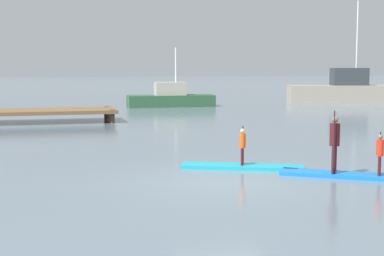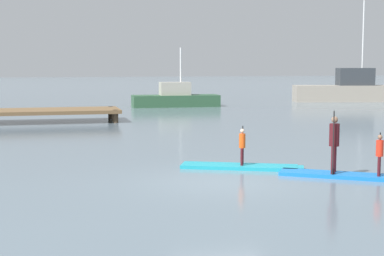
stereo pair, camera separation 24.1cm
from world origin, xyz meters
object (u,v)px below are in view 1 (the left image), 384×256
Objects in this scene: paddleboard_far at (346,175)px; paddler_child_front at (380,152)px; paddler_child_solo at (242,145)px; motor_boat_small_navy at (345,90)px; paddleboard_near at (242,166)px; fishing_boat_green_midground at (171,98)px; paddler_adult at (335,140)px.

paddler_child_front reaches higher than paddleboard_far.
paddler_child_solo is 3.03m from paddleboard_far.
paddleboard_far is at bearing -118.71° from motor_boat_small_navy.
fishing_boat_green_midground is (3.29, 24.49, 0.53)m from paddleboard_near.
fishing_boat_green_midground is at bearing -171.57° from motor_boat_small_navy.
paddler_child_solo is 32.10m from motor_boat_small_navy.
paddler_child_front is 0.18× the size of fishing_boat_green_midground.
motor_boat_small_navy reaches higher than paddler_child_solo.
paddler_adult is (-0.27, 0.17, 0.92)m from paddleboard_far.
fishing_boat_green_midground reaches higher than paddler_child_solo.
paddler_child_solo reaches higher than paddleboard_far.
paddleboard_near is 1.07× the size of paddleboard_far.
paddleboard_near is at bearing 141.07° from paddler_child_front.
motor_boat_small_navy is (15.66, 28.60, 0.87)m from paddleboard_far.
paddler_child_front is at bearing -31.92° from paddler_adult.
paddler_child_solo is at bearing 137.69° from paddler_adult.
paddler_child_front reaches higher than paddleboard_near.
fishing_boat_green_midground is at bearing 82.37° from paddler_child_solo.
paddleboard_near is 24.72m from fishing_boat_green_midground.
fishing_boat_green_midground is 0.68× the size of motor_boat_small_navy.
paddleboard_far is 1.06m from paddler_child_front.
paddler_adult is 26.30m from fishing_boat_green_midground.
paddleboard_near is 0.63m from paddler_child_solo.
paddler_adult is 0.28× the size of fishing_boat_green_midground.
paddler_adult is at bearing 148.08° from paddler_child_front.
paddleboard_far is (2.25, -1.94, -0.00)m from paddleboard_near.
paddler_adult is 32.59m from motor_boat_small_navy.
paddler_child_front is 26.88m from fishing_boat_green_midground.
paddler_child_solo is 0.34× the size of paddleboard_far.
paddleboard_near is 3.13× the size of paddler_child_front.
paddleboard_far is 2.93× the size of paddler_child_front.
paddleboard_near is at bearing -97.66° from fishing_boat_green_midground.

